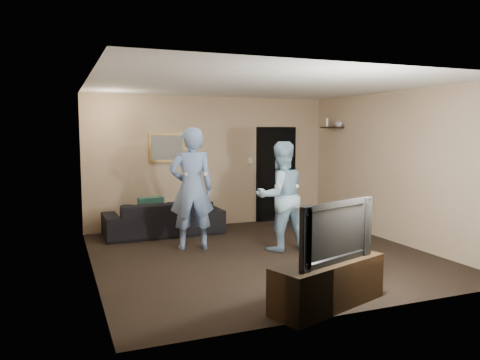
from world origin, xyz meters
name	(u,v)px	position (x,y,z in m)	size (l,w,h in m)	color
ground	(261,255)	(0.00, 0.00, 0.00)	(5.00, 5.00, 0.00)	black
ceiling	(262,85)	(0.00, 0.00, 2.60)	(5.00, 5.00, 0.04)	silver
wall_back	(211,162)	(0.00, 2.50, 1.30)	(5.00, 0.04, 2.60)	tan
wall_front	(361,191)	(0.00, -2.50, 1.30)	(5.00, 0.04, 2.60)	tan
wall_left	(90,178)	(-2.50, 0.00, 1.30)	(0.04, 5.00, 2.60)	tan
wall_right	(394,167)	(2.50, 0.00, 1.30)	(0.04, 5.00, 2.60)	tan
sofa	(164,218)	(-1.10, 1.97, 0.32)	(2.16, 0.85, 0.63)	black
throw_pillow	(151,210)	(-1.33, 1.97, 0.48)	(0.46, 0.15, 0.46)	#1B5246
painting_frame	(167,147)	(-0.90, 2.48, 1.60)	(0.72, 0.05, 0.57)	olive
painting_canvas	(167,147)	(-0.90, 2.45, 1.60)	(0.62, 0.01, 0.47)	slate
doorway	(276,174)	(1.45, 2.47, 1.00)	(0.90, 0.06, 2.00)	black
light_switch	(250,161)	(0.85, 2.48, 1.30)	(0.08, 0.02, 0.12)	silver
wall_shelf	(332,127)	(2.39, 1.80, 1.99)	(0.20, 0.60, 0.03)	black
shelf_vase	(339,123)	(2.39, 1.55, 2.08)	(0.15, 0.15, 0.15)	#B7B8BD
shelf_figurine	(327,122)	(2.39, 1.98, 2.09)	(0.06, 0.06, 0.18)	silver
tv_console	(328,284)	(-0.19, -2.22, 0.25)	(1.44, 0.46, 0.51)	black
television	(329,231)	(-0.19, -2.22, 0.84)	(1.16, 0.15, 0.67)	black
wii_player_left	(192,189)	(-0.89, 0.78, 0.99)	(0.78, 0.57, 1.98)	#7797CF
wii_player_right	(280,196)	(0.41, 0.18, 0.88)	(0.86, 0.68, 1.75)	#96C0DB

